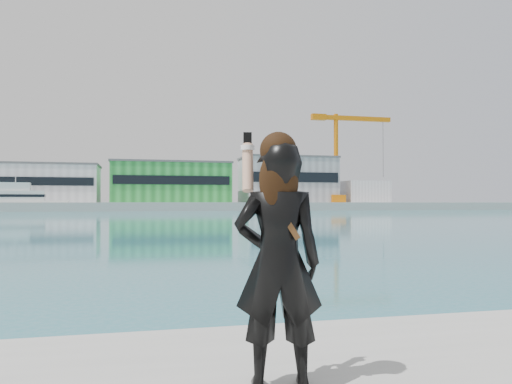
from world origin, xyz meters
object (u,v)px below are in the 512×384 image
woman (278,255)px  motor_yacht (23,201)px  buoy_near (273,217)px  dock_crane (340,154)px

woman → motor_yacht: bearing=-66.5°
buoy_near → dock_crane: bearing=59.5°
dock_crane → buoy_near: 71.53m
motor_yacht → buoy_near: 67.03m
buoy_near → woman: bearing=-105.3°
buoy_near → woman: 64.85m
motor_yacht → woman: size_ratio=9.73×
dock_crane → motor_yacht: 79.52m
dock_crane → woman: dock_crane is taller
buoy_near → woman: woman is taller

